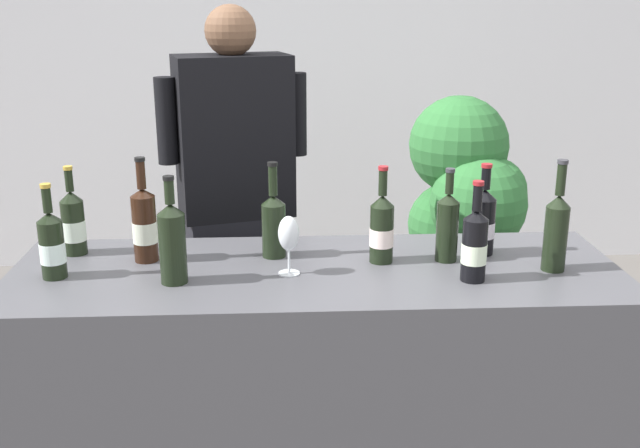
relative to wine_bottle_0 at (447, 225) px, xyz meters
name	(u,v)px	position (x,y,z in m)	size (l,w,h in m)	color
wall_back	(296,51)	(-0.43, 2.54, 0.37)	(8.00, 0.10, 2.80)	white
counter	(317,394)	(-0.43, -0.06, -0.57)	(1.96, 0.67, 0.91)	#4C4C51
wine_bottle_0	(447,225)	(0.00, 0.00, 0.00)	(0.07, 0.07, 0.31)	black
wine_bottle_1	(73,223)	(-1.24, 0.13, -0.01)	(0.08, 0.08, 0.30)	black
wine_bottle_2	(556,229)	(0.32, -0.11, 0.01)	(0.07, 0.07, 0.36)	black
wine_bottle_3	(474,245)	(0.04, -0.18, -0.01)	(0.08, 0.08, 0.31)	black
wine_bottle_4	(52,245)	(-1.25, -0.09, -0.02)	(0.08, 0.08, 0.30)	black
wine_bottle_5	(382,228)	(-0.22, 0.00, -0.01)	(0.08, 0.08, 0.32)	black
wine_bottle_6	(274,223)	(-0.57, 0.07, -0.01)	(0.08, 0.08, 0.32)	black
wine_bottle_7	(172,241)	(-0.87, -0.15, 0.01)	(0.08, 0.08, 0.33)	black
wine_bottle_8	(483,221)	(0.13, 0.06, -0.01)	(0.08, 0.08, 0.31)	black
wine_bottle_9	(144,224)	(-0.99, 0.05, 0.00)	(0.08, 0.08, 0.35)	black
wine_glass	(289,236)	(-0.52, -0.10, 0.00)	(0.07, 0.07, 0.19)	silver
person_server	(237,225)	(-0.72, 0.66, -0.19)	(0.59, 0.35, 1.71)	black
potted_shrub	(468,202)	(0.34, 1.06, -0.22)	(0.53, 0.63, 1.30)	brown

